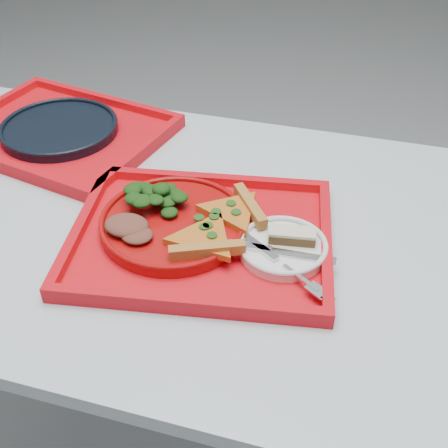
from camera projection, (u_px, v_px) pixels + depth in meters
The scene contains 14 objects.
ground at pixel (211, 440), 1.51m from camera, with size 10.00×10.00×0.00m, color gray.
table at pixel (206, 254), 1.08m from camera, with size 1.60×0.80×0.75m.
tray_main at pixel (202, 239), 0.99m from camera, with size 0.45×0.35×0.01m, color red.
tray_far at pixel (61, 135), 1.27m from camera, with size 0.45×0.35×0.01m, color red.
dinner_plate at pixel (174, 224), 1.00m from camera, with size 0.26×0.26×0.02m, color #A00B0A.
side_plate at pixel (283, 249), 0.95m from camera, with size 0.15×0.15×0.01m, color white.
navy_plate at pixel (60, 129), 1.26m from camera, with size 0.26×0.26×0.02m, color black.
pizza_slice_a at pixel (205, 236), 0.94m from camera, with size 0.14×0.12×0.02m, color orange, non-canonical shape.
pizza_slice_b at pixel (233, 209), 1.00m from camera, with size 0.14×0.12×0.02m, color orange, non-canonical shape.
salad_heap at pixel (157, 194), 1.01m from camera, with size 0.10×0.09×0.05m, color black.
meat_portion at pixel (127, 225), 0.96m from camera, with size 0.08×0.06×0.02m, color brown.
dessert_bar at pixel (292, 235), 0.95m from camera, with size 0.08×0.04×0.02m.
knife at pixel (280, 251), 0.93m from camera, with size 0.18×0.02×0.01m, color silver.
fork at pixel (283, 264), 0.91m from camera, with size 0.18×0.02×0.01m, color silver.
Camera 1 is at (0.25, -0.76, 1.40)m, focal length 45.00 mm.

